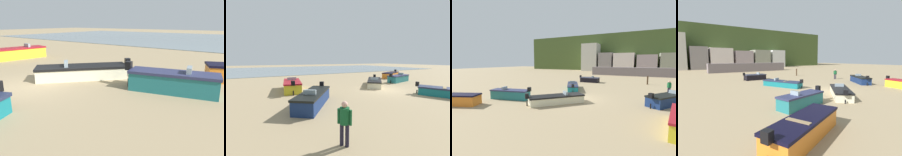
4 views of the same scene
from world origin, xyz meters
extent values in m
plane|color=#9D8763|center=(0.00, 0.00, 0.00)|extent=(160.00, 160.00, 0.00)
cube|color=gray|center=(0.00, -36.00, 0.03)|extent=(80.00, 36.00, 0.06)
cube|color=#1F6C72|center=(-5.88, -3.34, 0.41)|extent=(3.96, 2.03, 0.81)
cube|color=#2A2E51|center=(-5.88, -3.34, 0.87)|extent=(4.08, 2.13, 0.12)
cube|color=black|center=(-3.86, -2.86, 1.05)|extent=(0.35, 0.38, 0.40)
cylinder|color=black|center=(-3.86, -2.86, 0.20)|extent=(0.12, 0.12, 0.41)
cube|color=#8C9EA8|center=(-6.52, -3.49, 1.07)|extent=(0.36, 0.73, 0.28)
cube|color=beige|center=(-0.93, -2.65, 0.31)|extent=(4.29, 4.54, 0.62)
cube|color=black|center=(-0.93, -2.65, 0.68)|extent=(4.41, 4.67, 0.12)
cube|color=black|center=(-2.68, -4.60, 0.86)|extent=(0.43, 0.42, 0.40)
cylinder|color=black|center=(-2.68, -4.60, 0.15)|extent=(0.14, 0.14, 0.31)
cube|color=#8C9EA8|center=(-0.35, -2.02, 0.88)|extent=(0.75, 0.70, 0.28)
cube|color=gold|center=(8.20, -4.31, 0.42)|extent=(2.11, 4.38, 0.84)
cube|color=maroon|center=(8.20, -4.31, 0.90)|extent=(2.20, 4.49, 0.12)
cube|color=#8C9EA8|center=(8.09, -5.04, 1.10)|extent=(0.91, 0.33, 0.28)
camera|label=1|loc=(-9.14, 5.63, 3.08)|focal=34.04mm
camera|label=2|loc=(10.94, 10.44, 3.02)|focal=23.53mm
camera|label=3|loc=(6.12, -14.65, 3.74)|focal=25.31mm
camera|label=4|loc=(-12.92, -12.54, 3.40)|focal=26.86mm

